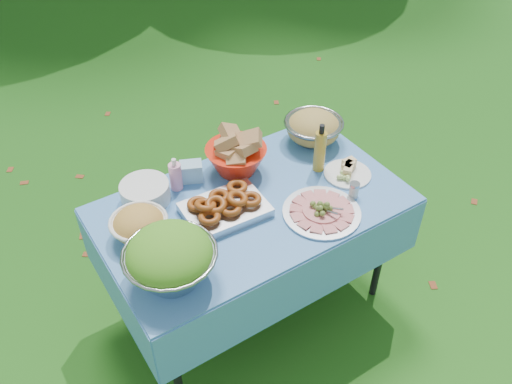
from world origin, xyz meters
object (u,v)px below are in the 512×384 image
picnic_table (253,257)px  charcuterie_platter (322,207)px  oil_bottle (320,148)px  pasta_bowl_steel (313,127)px  bread_bowl (236,154)px  plate_stack (145,192)px  salad_bowl (170,258)px

picnic_table → charcuterie_platter: bearing=-45.0°
picnic_table → oil_bottle: bearing=5.4°
picnic_table → pasta_bowl_steel: 0.77m
bread_bowl → oil_bottle: 0.42m
plate_stack → picnic_table: bearing=-35.9°
salad_bowl → plate_stack: salad_bowl is taller
salad_bowl → charcuterie_platter: size_ratio=1.04×
picnic_table → salad_bowl: 0.76m
bread_bowl → pasta_bowl_steel: 0.49m
pasta_bowl_steel → plate_stack: bearing=177.6°
charcuterie_platter → oil_bottle: (0.19, 0.28, 0.09)m
plate_stack → salad_bowl: bearing=-102.1°
bread_bowl → oil_bottle: (0.36, -0.22, 0.03)m
plate_stack → oil_bottle: 0.89m
plate_stack → charcuterie_platter: 0.85m
pasta_bowl_steel → oil_bottle: (-0.13, -0.22, 0.05)m
salad_bowl → plate_stack: size_ratio=1.62×
oil_bottle → charcuterie_platter: bearing=-125.2°
salad_bowl → plate_stack: (0.11, 0.51, -0.08)m
plate_stack → bread_bowl: (0.49, -0.04, 0.06)m
charcuterie_platter → pasta_bowl_steel: bearing=56.7°
plate_stack → oil_bottle: size_ratio=0.87×
picnic_table → pasta_bowl_steel: pasta_bowl_steel is taller
picnic_table → oil_bottle: oil_bottle is taller
salad_bowl → bread_bowl: 0.76m
bread_bowl → charcuterie_platter: 0.53m
oil_bottle → pasta_bowl_steel: bearing=59.2°
pasta_bowl_steel → oil_bottle: oil_bottle is taller
charcuterie_platter → bread_bowl: bearing=108.3°
picnic_table → pasta_bowl_steel: (0.56, 0.26, 0.47)m
charcuterie_platter → picnic_table: bearing=135.0°
charcuterie_platter → oil_bottle: bearing=54.8°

